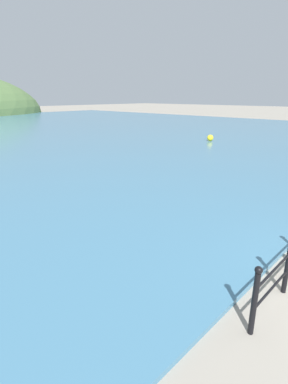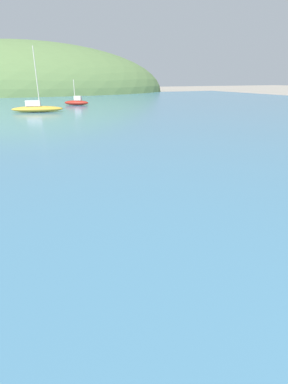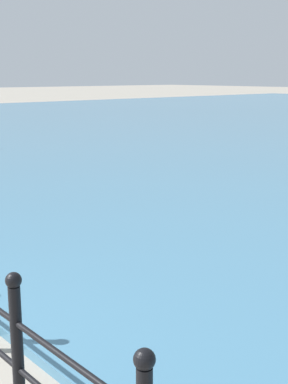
{
  "view_description": "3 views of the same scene",
  "coord_description": "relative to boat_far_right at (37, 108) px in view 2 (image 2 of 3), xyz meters",
  "views": [
    {
      "loc": [
        -6.69,
        0.1,
        3.6
      ],
      "look_at": [
        -1.08,
        5.4,
        1.1
      ],
      "focal_mm": 28.0,
      "sensor_mm": 36.0,
      "label": 1
    },
    {
      "loc": [
        -4.17,
        1.45,
        2.96
      ],
      "look_at": [
        -1.85,
        6.69,
        0.77
      ],
      "focal_mm": 28.0,
      "sensor_mm": 36.0,
      "label": 2
    },
    {
      "loc": [
        4.9,
        -0.14,
        2.59
      ],
      "look_at": [
        0.31,
        3.81,
        1.26
      ],
      "focal_mm": 50.0,
      "sensor_mm": 36.0,
      "label": 3
    }
  ],
  "objects": [
    {
      "name": "far_hillside",
      "position": [
        1.73,
        38.21,
        -0.44
      ],
      "size": [
        57.63,
        31.7,
        19.22
      ],
      "color": "#567542",
      "rests_on": "ground"
    },
    {
      "name": "water",
      "position": [
        1.73,
        1.79,
        -0.39
      ],
      "size": [
        80.0,
        60.0,
        0.1
      ],
      "primitive_type": "cube",
      "color": "teal",
      "rests_on": "ground"
    },
    {
      "name": "boat_far_right",
      "position": [
        0.0,
        0.0,
        0.0
      ],
      "size": [
        4.5,
        1.99,
        5.33
      ],
      "color": "gold",
      "rests_on": "water"
    },
    {
      "name": "boat_green_fishing",
      "position": [
        4.72,
        5.75,
        -0.02
      ],
      "size": [
        2.8,
        2.18,
        2.66
      ],
      "color": "maroon",
      "rests_on": "water"
    }
  ]
}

